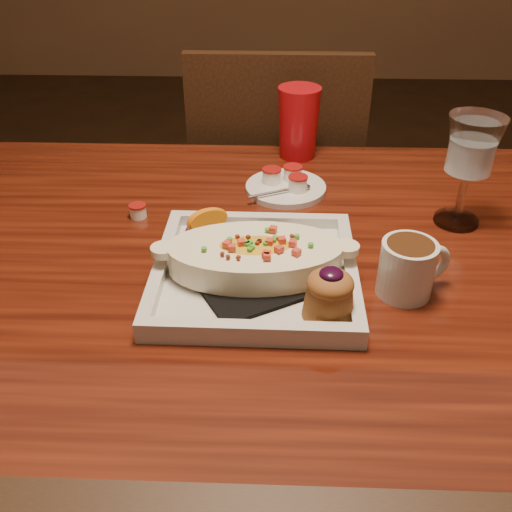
{
  "coord_description": "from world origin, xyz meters",
  "views": [
    {
      "loc": [
        -0.0,
        -0.7,
        1.24
      ],
      "look_at": [
        -0.03,
        -0.01,
        0.77
      ],
      "focal_mm": 40.0,
      "sensor_mm": 36.0,
      "label": 1
    }
  ],
  "objects_px": {
    "plate": "(260,264)",
    "coffee_mug": "(409,266)",
    "chair_far": "(275,205)",
    "goblet": "(471,151)",
    "red_tumbler": "(298,123)",
    "saucer": "(286,185)",
    "table": "(273,314)"
  },
  "relations": [
    {
      "from": "plate",
      "to": "coffee_mug",
      "type": "relative_size",
      "value": 2.78
    },
    {
      "from": "chair_far",
      "to": "goblet",
      "type": "relative_size",
      "value": 5.05
    },
    {
      "from": "plate",
      "to": "red_tumbler",
      "type": "distance_m",
      "value": 0.45
    },
    {
      "from": "goblet",
      "to": "saucer",
      "type": "height_order",
      "value": "goblet"
    },
    {
      "from": "chair_far",
      "to": "saucer",
      "type": "distance_m",
      "value": 0.47
    },
    {
      "from": "table",
      "to": "plate",
      "type": "xyz_separation_m",
      "value": [
        -0.02,
        -0.04,
        0.13
      ]
    },
    {
      "from": "table",
      "to": "goblet",
      "type": "relative_size",
      "value": 8.14
    },
    {
      "from": "table",
      "to": "chair_far",
      "type": "height_order",
      "value": "chair_far"
    },
    {
      "from": "table",
      "to": "saucer",
      "type": "relative_size",
      "value": 10.14
    },
    {
      "from": "chair_far",
      "to": "saucer",
      "type": "relative_size",
      "value": 6.28
    },
    {
      "from": "goblet",
      "to": "plate",
      "type": "bearing_deg",
      "value": -150.93
    },
    {
      "from": "saucer",
      "to": "table",
      "type": "bearing_deg",
      "value": -94.39
    },
    {
      "from": "table",
      "to": "red_tumbler",
      "type": "relative_size",
      "value": 10.51
    },
    {
      "from": "plate",
      "to": "coffee_mug",
      "type": "xyz_separation_m",
      "value": [
        0.2,
        -0.02,
        0.01
      ]
    },
    {
      "from": "table",
      "to": "red_tumbler",
      "type": "bearing_deg",
      "value": 83.75
    },
    {
      "from": "table",
      "to": "chair_far",
      "type": "bearing_deg",
      "value": 90.0
    },
    {
      "from": "plate",
      "to": "red_tumbler",
      "type": "height_order",
      "value": "red_tumbler"
    },
    {
      "from": "table",
      "to": "goblet",
      "type": "distance_m",
      "value": 0.4
    },
    {
      "from": "plate",
      "to": "goblet",
      "type": "xyz_separation_m",
      "value": [
        0.32,
        0.18,
        0.1
      ]
    },
    {
      "from": "plate",
      "to": "goblet",
      "type": "height_order",
      "value": "goblet"
    },
    {
      "from": "chair_far",
      "to": "coffee_mug",
      "type": "xyz_separation_m",
      "value": [
        0.18,
        -0.69,
        0.29
      ]
    },
    {
      "from": "saucer",
      "to": "chair_far",
      "type": "bearing_deg",
      "value": 92.72
    },
    {
      "from": "chair_far",
      "to": "red_tumbler",
      "type": "bearing_deg",
      "value": 100.79
    },
    {
      "from": "goblet",
      "to": "saucer",
      "type": "relative_size",
      "value": 1.25
    },
    {
      "from": "chair_far",
      "to": "goblet",
      "type": "bearing_deg",
      "value": 121.6
    },
    {
      "from": "chair_far",
      "to": "goblet",
      "type": "height_order",
      "value": "goblet"
    },
    {
      "from": "red_tumbler",
      "to": "chair_far",
      "type": "bearing_deg",
      "value": 100.79
    },
    {
      "from": "saucer",
      "to": "plate",
      "type": "bearing_deg",
      "value": -97.73
    },
    {
      "from": "saucer",
      "to": "red_tumbler",
      "type": "xyz_separation_m",
      "value": [
        0.03,
        0.16,
        0.06
      ]
    },
    {
      "from": "plate",
      "to": "chair_far",
      "type": "bearing_deg",
      "value": 88.74
    },
    {
      "from": "coffee_mug",
      "to": "saucer",
      "type": "xyz_separation_m",
      "value": [
        -0.16,
        0.3,
        -0.03
      ]
    },
    {
      "from": "goblet",
      "to": "coffee_mug",
      "type": "bearing_deg",
      "value": -121.61
    }
  ]
}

